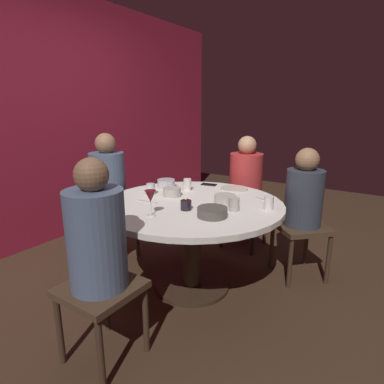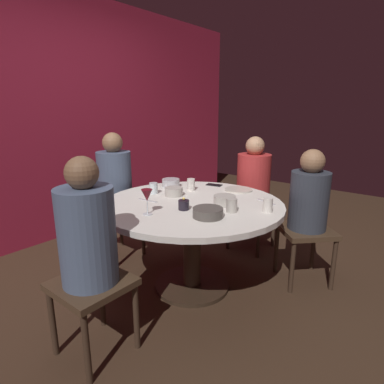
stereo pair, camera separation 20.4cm
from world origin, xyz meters
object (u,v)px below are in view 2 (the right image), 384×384
object	(u,v)px
dinner_plate	(238,190)
cell_phone	(214,185)
cup_near_candle	(268,205)
bowl_serving_large	(171,183)
cup_by_right_diner	(191,185)
seated_diner_left	(88,239)
cup_by_left_diner	(154,188)
seated_diner_back	(115,183)
seated_diner_front_right	(309,202)
seated_diner_right	(253,181)
wine_glass	(147,196)
bowl_small_white	(174,192)
candle_holder	(184,205)
cup_center_front	(232,205)
dining_table	(192,220)
bowl_salad_center	(208,213)
bowl_sauce_side	(224,200)

from	to	relation	value
dinner_plate	cell_phone	world-z (taller)	dinner_plate
cup_near_candle	dinner_plate	bearing A→B (deg)	50.38
bowl_serving_large	cup_by_right_diner	world-z (taller)	cup_by_right_diner
seated_diner_left	cup_by_left_diner	xyz separation A→B (m)	(0.91, 0.41, 0.04)
seated_diner_back	seated_diner_front_right	bearing A→B (deg)	22.66
seated_diner_right	wine_glass	xyz separation A→B (m)	(-1.39, 0.05, 0.14)
seated_diner_left	cup_by_right_diner	xyz separation A→B (m)	(1.19, 0.23, 0.05)
seated_diner_back	cell_phone	bearing A→B (deg)	36.14
bowl_small_white	cup_near_candle	xyz separation A→B (m)	(0.09, -0.78, 0.02)
candle_holder	cup_near_candle	distance (m)	0.58
wine_glass	cup_by_left_diner	size ratio (longest dim) A/B	1.92
cell_phone	cup_by_right_diner	xyz separation A→B (m)	(-0.27, 0.05, 0.05)
cup_by_left_diner	candle_holder	bearing A→B (deg)	-110.06
wine_glass	cup_center_front	world-z (taller)	wine_glass
seated_diner_back	cup_near_candle	bearing A→B (deg)	5.62
dining_table	cell_phone	size ratio (longest dim) A/B	9.91
cup_by_left_diner	cup_by_right_diner	bearing A→B (deg)	-32.45
bowl_serving_large	cup_by_right_diner	size ratio (longest dim) A/B	1.54
cup_by_right_diner	cell_phone	bearing A→B (deg)	-11.34
candle_holder	bowl_small_white	size ratio (longest dim) A/B	0.62
bowl_serving_large	bowl_salad_center	size ratio (longest dim) A/B	0.78
bowl_salad_center	bowl_sauce_side	distance (m)	0.30
dinner_plate	bowl_sauce_side	size ratio (longest dim) A/B	1.48
bowl_sauce_side	candle_holder	bearing A→B (deg)	149.22
seated_diner_left	candle_holder	distance (m)	0.74
bowl_sauce_side	wine_glass	bearing A→B (deg)	150.86
seated_diner_front_right	cup_by_left_diner	bearing A→B (deg)	-13.03
bowl_sauce_side	cup_center_front	world-z (taller)	cup_center_front
seated_diner_back	cup_by_right_diner	size ratio (longest dim) A/B	11.71
seated_diner_back	bowl_salad_center	size ratio (longest dim) A/B	5.98
cup_by_left_diner	cup_by_right_diner	world-z (taller)	cup_by_right_diner
dinner_plate	cup_near_candle	bearing A→B (deg)	-129.62
seated_diner_back	cell_phone	size ratio (longest dim) A/B	8.59
candle_holder	cup_center_front	distance (m)	0.34
seated_diner_back	bowl_salad_center	distance (m)	1.24
candle_holder	cell_phone	world-z (taller)	candle_holder
cell_phone	cup_by_right_diner	bearing A→B (deg)	156.64
bowl_small_white	dinner_plate	bearing A→B (deg)	-34.42
seated_diner_back	bowl_serving_large	bearing A→B (deg)	28.26
cup_by_left_diner	cup_center_front	xyz separation A→B (m)	(-0.01, -0.77, 0.00)
wine_glass	seated_diner_back	bearing A→B (deg)	64.52
bowl_salad_center	bowl_small_white	xyz separation A→B (m)	(0.25, 0.53, 0.00)
seated_diner_back	seated_diner_left	bearing A→B (deg)	-44.77
dinner_plate	bowl_serving_large	bearing A→B (deg)	116.42
wine_glass	cup_by_left_diner	distance (m)	0.55
seated_diner_back	bowl_sauce_side	world-z (taller)	seated_diner_back
wine_glass	bowl_small_white	xyz separation A→B (m)	(0.47, 0.18, -0.09)
seated_diner_back	cell_phone	xyz separation A→B (m)	(0.55, -0.75, -0.01)
dining_table	candle_holder	distance (m)	0.26
seated_diner_front_right	dinner_plate	size ratio (longest dim) A/B	4.66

